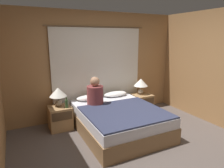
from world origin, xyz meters
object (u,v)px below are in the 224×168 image
Objects in this scene: lamp_right at (141,83)px; pillow_right at (115,94)px; person_left_in_bed at (95,93)px; pillow_left at (89,98)px; nightstand_right at (142,104)px; beer_bottle_on_left_stand at (67,104)px; nightstand_left at (60,118)px; lamp_left at (58,93)px; bed at (118,120)px.

lamp_right reaches higher than pillow_right.
pillow_left is at bearing 92.15° from person_left_in_bed.
person_left_in_bed is (-1.37, -0.22, 0.50)m from nightstand_right.
beer_bottle_on_left_stand is at bearing -169.10° from pillow_right.
person_left_in_bed is at bearing -167.84° from lamp_right.
nightstand_left and nightstand_right have the same top height.
lamp_left reaches higher than beer_bottle_on_left_stand.
person_left_in_bed is (-1.37, -0.30, -0.02)m from lamp_right.
nightstand_right is 0.83× the size of pillow_right.
beer_bottle_on_left_stand is (-0.92, 0.55, 0.33)m from bed.
person_left_in_bed is at bearing -87.85° from pillow_left.
person_left_in_bed is at bearing -9.86° from beer_bottle_on_left_stand.
nightstand_right is 1.22× the size of lamp_right.
nightstand_right is at bearing -1.99° from lamp_left.
nightstand_right is at bearing -90.00° from lamp_right.
lamp_right is 1.98m from beer_bottle_on_left_stand.
person_left_in_bed reaches higher than lamp_left.
nightstand_left is 0.83× the size of pillow_left.
pillow_right is at bearing 175.94° from lamp_right.
beer_bottle_on_left_stand is at bearing -174.40° from lamp_right.
lamp_right is at bearing 1.99° from nightstand_left.
pillow_right is (-0.70, 0.12, 0.32)m from nightstand_right.
nightstand_left is 1.22× the size of lamp_right.
beer_bottle_on_left_stand is (-1.26, -0.24, 0.02)m from pillow_right.
lamp_right is at bearing 12.16° from person_left_in_bed.
nightstand_left is 0.78m from pillow_left.
nightstand_left is 1.22× the size of lamp_left.
lamp_right is at bearing 0.00° from lamp_left.
lamp_left is 0.68× the size of pillow_left.
pillow_right is 1.28m from beer_bottle_on_left_stand.
nightstand_left is at bearing -90.00° from lamp_left.
nightstand_right is at bearing 3.49° from beer_bottle_on_left_stand.
nightstand_right is 1.47m from person_left_in_bed.
lamp_left is (-1.04, 0.74, 0.52)m from bed.
beer_bottle_on_left_stand is at bearing -43.78° from nightstand_left.
bed is 3.98× the size of nightstand_left.
nightstand_left is 0.81× the size of person_left_in_bed.
lamp_left and lamp_right have the same top height.
pillow_left reaches higher than bed.
pillow_right is at bearing 170.13° from nightstand_right.
nightstand_left is 2.09m from nightstand_right.
pillow_right is 0.98× the size of person_left_in_bed.
beer_bottle_on_left_stand is at bearing 149.21° from bed.
nightstand_right is 1.99m from beer_bottle_on_left_stand.
pillow_left is 1.00× the size of pillow_right.
bed is 1.38m from lamp_left.
person_left_in_bed is (-0.33, 0.44, 0.50)m from bed.
nightstand_left is at bearing -170.13° from pillow_left.
pillow_left is 0.63m from beer_bottle_on_left_stand.
nightstand_right is at bearing 32.59° from bed.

